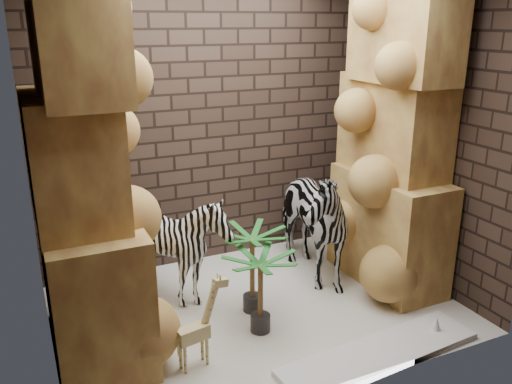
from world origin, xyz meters
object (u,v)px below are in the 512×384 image
zebra_right (305,209)px  palm_back (260,293)px  zebra_left (178,252)px  giraffe_toy (193,325)px  palm_front (252,270)px  surfboard (380,353)px

zebra_right → palm_back: 1.17m
zebra_right → zebra_left: zebra_right is taller
giraffe_toy → zebra_left: bearing=68.0°
palm_front → palm_back: 0.34m
palm_front → palm_back: size_ratio=1.12×
zebra_right → zebra_left: (-1.30, 0.03, -0.23)m
zebra_right → giraffe_toy: zebra_right is taller
zebra_right → palm_front: zebra_right is taller
zebra_left → giraffe_toy: bearing=-89.0°
zebra_right → palm_back: zebra_right is taller
zebra_right → surfboard: zebra_right is taller
zebra_right → giraffe_toy: size_ratio=2.01×
giraffe_toy → palm_back: 0.70m
zebra_right → palm_front: 0.92m
palm_front → palm_back: (-0.08, -0.33, -0.04)m
zebra_left → palm_front: bearing=-26.8°
palm_back → surfboard: palm_back is taller
palm_back → zebra_right: bearing=41.6°
palm_front → palm_back: bearing=-103.0°
giraffe_toy → palm_back: size_ratio=1.02×
zebra_left → surfboard: (1.16, -1.49, -0.47)m
zebra_right → giraffe_toy: 1.82m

